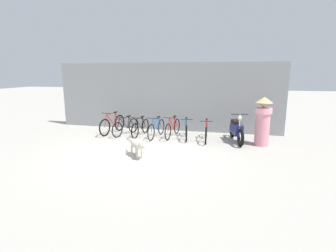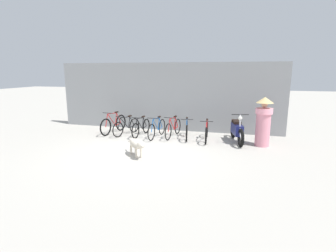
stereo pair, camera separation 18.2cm
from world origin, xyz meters
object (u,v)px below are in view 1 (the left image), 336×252
Objects in this scene: bicycle_4 at (173,128)px; motorcycle at (236,130)px; bicycle_1 at (126,127)px; stray_dog at (137,144)px; bicycle_6 at (206,132)px; person_in_robes at (263,120)px; bicycle_3 at (156,129)px; bicycle_2 at (140,128)px; bicycle_5 at (186,130)px; bicycle_0 at (113,125)px.

bicycle_4 is 0.90× the size of motorcycle.
stray_dog is (1.42, -2.51, 0.06)m from bicycle_1.
person_in_robes is (1.92, -0.23, 0.55)m from bicycle_6.
bicycle_1 is 0.92× the size of bicycle_3.
bicycle_2 is at bearing 106.41° from bicycle_1.
bicycle_1 is 0.97× the size of bicycle_5.
motorcycle reaches higher than bicycle_0.
motorcycle is at bearing 107.39° from bicycle_1.
bicycle_4 is 0.56m from bicycle_5.
bicycle_5 is at bearing -52.29° from person_in_robes.
bicycle_1 is (0.63, -0.13, -0.04)m from bicycle_0.
bicycle_2 is 2.59m from bicycle_6.
bicycle_4 is (1.27, 0.13, 0.02)m from bicycle_2.
bicycle_4 is at bearing 117.18° from bicycle_3.
bicycle_1 is at bearing -79.41° from bicycle_4.
bicycle_4 reaches higher than bicycle_6.
bicycle_5 reaches higher than stray_dog.
bicycle_0 is 1.96m from bicycle_3.
person_in_robes reaches higher than bicycle_5.
bicycle_5 is 0.96× the size of bicycle_6.
bicycle_6 is at bearing -51.53° from person_in_robes.
bicycle_0 is 3.85m from bicycle_6.
bicycle_5 is 2.76m from person_in_robes.
bicycle_2 is 3.67m from motorcycle.
bicycle_2 reaches higher than bicycle_1.
bicycle_1 is at bearing 88.66° from bicycle_0.
bicycle_0 is 2.53m from bicycle_4.
bicycle_2 is at bearing -48.58° from person_in_robes.
bicycle_5 is (3.08, -0.09, -0.04)m from bicycle_0.
motorcycle reaches higher than stray_dog.
motorcycle is 1.11× the size of person_in_robes.
bicycle_0 is at bearing -104.34° from motorcycle.
bicycle_1 is at bearing 167.72° from stray_dog.
bicycle_3 is 0.89× the size of motorcycle.
bicycle_1 is 0.97× the size of bicycle_2.
bicycle_1 reaches higher than stray_dog.
person_in_robes is (0.84, -0.28, 0.45)m from motorcycle.
bicycle_6 is at bearing -99.67° from motorcycle.
bicycle_4 is 2.40m from motorcycle.
bicycle_1 is 0.93× the size of bicycle_6.
bicycle_5 is 0.77m from bicycle_6.
bicycle_3 is 1.69× the size of stray_dog.
bicycle_0 is 1.02× the size of person_in_robes.
bicycle_0 is 1.13× the size of bicycle_1.
bicycle_1 is 3.22m from bicycle_6.
bicycle_6 reaches higher than bicycle_2.
bicycle_3 is at bearing -92.61° from bicycle_5.
bicycle_6 reaches higher than stray_dog.
bicycle_6 is (1.90, 0.02, -0.02)m from bicycle_3.
bicycle_0 reaches higher than bicycle_6.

